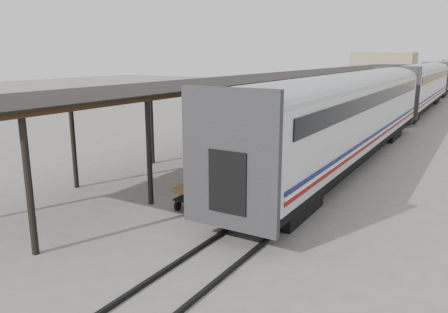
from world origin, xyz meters
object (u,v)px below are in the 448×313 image
Objects in this scene: baggage_cart at (202,188)px; pedestrian at (251,129)px; porter at (198,164)px; luggage_tug at (318,120)px.

pedestrian is (-4.12, 11.89, 0.21)m from baggage_cart.
pedestrian is at bearing 44.84° from porter.
luggage_tug is 1.06× the size of pedestrian.
luggage_tug is at bearing 32.43° from porter.
baggage_cart is 19.17m from luggage_tug.
porter is (2.35, -19.71, 1.09)m from luggage_tug.
baggage_cart is 1.45× the size of pedestrian.
pedestrian reaches higher than luggage_tug.
pedestrian is (-4.37, 12.54, -0.89)m from porter.
baggage_cart is 1.30m from porter.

